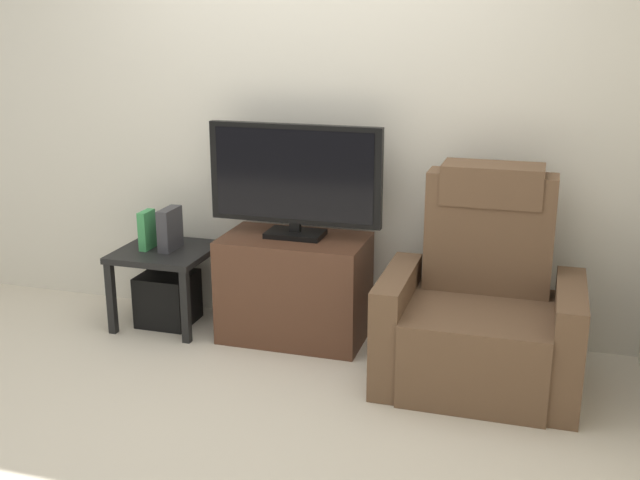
{
  "coord_description": "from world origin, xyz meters",
  "views": [
    {
      "loc": [
        1.29,
        -3.11,
        1.81
      ],
      "look_at": [
        0.21,
        0.5,
        0.7
      ],
      "focal_mm": 43.32,
      "sensor_mm": 36.0,
      "label": 1
    }
  ],
  "objects_px": {
    "recliner_armchair": "(481,311)",
    "subwoofer_box": "(168,298)",
    "tv_stand": "(295,288)",
    "television": "(295,178)",
    "book_upright": "(147,230)",
    "game_console": "(170,229)",
    "side_table": "(166,261)"
  },
  "relations": [
    {
      "from": "recliner_armchair",
      "to": "subwoofer_box",
      "type": "height_order",
      "value": "recliner_armchair"
    },
    {
      "from": "tv_stand",
      "to": "subwoofer_box",
      "type": "height_order",
      "value": "tv_stand"
    },
    {
      "from": "television",
      "to": "subwoofer_box",
      "type": "relative_size",
      "value": 3.18
    },
    {
      "from": "tv_stand",
      "to": "recliner_armchair",
      "type": "height_order",
      "value": "recliner_armchair"
    },
    {
      "from": "subwoofer_box",
      "to": "book_upright",
      "type": "height_order",
      "value": "book_upright"
    },
    {
      "from": "book_upright",
      "to": "tv_stand",
      "type": "bearing_deg",
      "value": 2.3
    },
    {
      "from": "recliner_armchair",
      "to": "game_console",
      "type": "xyz_separation_m",
      "value": [
        -1.84,
        0.23,
        0.22
      ]
    },
    {
      "from": "subwoofer_box",
      "to": "game_console",
      "type": "distance_m",
      "value": 0.44
    },
    {
      "from": "tv_stand",
      "to": "book_upright",
      "type": "relative_size",
      "value": 3.52
    },
    {
      "from": "subwoofer_box",
      "to": "game_console",
      "type": "height_order",
      "value": "game_console"
    },
    {
      "from": "recliner_armchair",
      "to": "subwoofer_box",
      "type": "xyz_separation_m",
      "value": [
        -1.87,
        0.22,
        -0.22
      ]
    },
    {
      "from": "television",
      "to": "game_console",
      "type": "relative_size",
      "value": 3.96
    },
    {
      "from": "subwoofer_box",
      "to": "book_upright",
      "type": "relative_size",
      "value": 1.34
    },
    {
      "from": "side_table",
      "to": "subwoofer_box",
      "type": "relative_size",
      "value": 1.74
    },
    {
      "from": "tv_stand",
      "to": "game_console",
      "type": "relative_size",
      "value": 3.27
    },
    {
      "from": "tv_stand",
      "to": "side_table",
      "type": "bearing_deg",
      "value": -178.84
    },
    {
      "from": "game_console",
      "to": "television",
      "type": "bearing_deg",
      "value": 1.86
    },
    {
      "from": "side_table",
      "to": "game_console",
      "type": "xyz_separation_m",
      "value": [
        0.04,
        0.01,
        0.2
      ]
    },
    {
      "from": "tv_stand",
      "to": "recliner_armchair",
      "type": "bearing_deg",
      "value": -12.68
    },
    {
      "from": "book_upright",
      "to": "side_table",
      "type": "bearing_deg",
      "value": 11.31
    },
    {
      "from": "recliner_armchair",
      "to": "game_console",
      "type": "distance_m",
      "value": 1.87
    },
    {
      "from": "recliner_armchair",
      "to": "subwoofer_box",
      "type": "relative_size",
      "value": 3.49
    },
    {
      "from": "tv_stand",
      "to": "subwoofer_box",
      "type": "distance_m",
      "value": 0.82
    },
    {
      "from": "television",
      "to": "subwoofer_box",
      "type": "xyz_separation_m",
      "value": [
        -0.8,
        -0.03,
        -0.78
      ]
    },
    {
      "from": "recliner_armchair",
      "to": "side_table",
      "type": "relative_size",
      "value": 2.0
    },
    {
      "from": "book_upright",
      "to": "game_console",
      "type": "xyz_separation_m",
      "value": [
        0.14,
        0.03,
        0.01
      ]
    },
    {
      "from": "recliner_armchair",
      "to": "book_upright",
      "type": "relative_size",
      "value": 4.69
    },
    {
      "from": "book_upright",
      "to": "game_console",
      "type": "height_order",
      "value": "game_console"
    },
    {
      "from": "recliner_armchair",
      "to": "tv_stand",
      "type": "bearing_deg",
      "value": 161.22
    },
    {
      "from": "subwoofer_box",
      "to": "side_table",
      "type": "bearing_deg",
      "value": 180.0
    },
    {
      "from": "side_table",
      "to": "book_upright",
      "type": "bearing_deg",
      "value": -168.69
    },
    {
      "from": "recliner_armchair",
      "to": "book_upright",
      "type": "distance_m",
      "value": 2.0
    }
  ]
}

